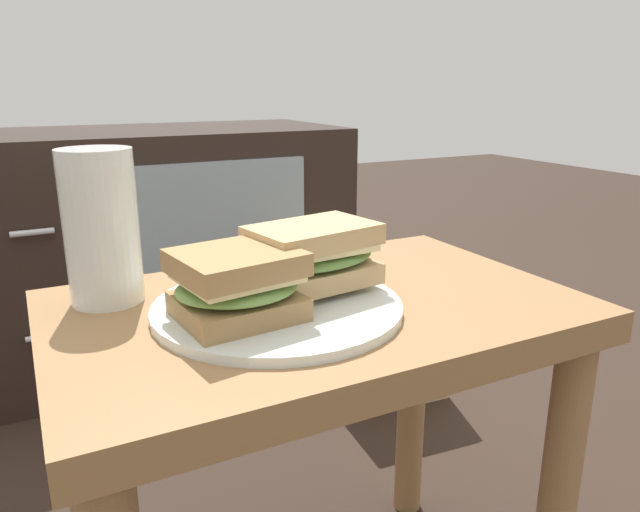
# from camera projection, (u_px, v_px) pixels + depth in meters

# --- Properties ---
(side_table) EXTENTS (0.56, 0.36, 0.46)m
(side_table) POSITION_uv_depth(u_px,v_px,m) (316.00, 376.00, 0.67)
(side_table) COLOR olive
(side_table) RESTS_ON ground
(tv_cabinet) EXTENTS (0.96, 0.46, 0.58)m
(tv_cabinet) POSITION_uv_depth(u_px,v_px,m) (150.00, 246.00, 1.51)
(tv_cabinet) COLOR black
(tv_cabinet) RESTS_ON ground
(plate) EXTENTS (0.26, 0.26, 0.01)m
(plate) POSITION_uv_depth(u_px,v_px,m) (278.00, 307.00, 0.61)
(plate) COLOR silver
(plate) RESTS_ON side_table
(sandwich_front) EXTENTS (0.13, 0.12, 0.07)m
(sandwich_front) POSITION_uv_depth(u_px,v_px,m) (237.00, 285.00, 0.57)
(sandwich_front) COLOR #9E7A4C
(sandwich_front) RESTS_ON plate
(sandwich_back) EXTENTS (0.15, 0.11, 0.07)m
(sandwich_back) POSITION_uv_depth(u_px,v_px,m) (312.00, 255.00, 0.64)
(sandwich_back) COLOR tan
(sandwich_back) RESTS_ON plate
(beer_glass) EXTENTS (0.08, 0.08, 0.16)m
(beer_glass) POSITION_uv_depth(u_px,v_px,m) (102.00, 231.00, 0.62)
(beer_glass) COLOR silver
(beer_glass) RESTS_ON side_table
(paper_bag) EXTENTS (0.25, 0.19, 0.32)m
(paper_bag) POSITION_uv_depth(u_px,v_px,m) (389.00, 329.00, 1.34)
(paper_bag) COLOR tan
(paper_bag) RESTS_ON ground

